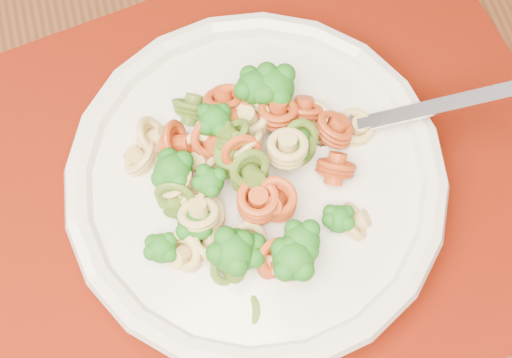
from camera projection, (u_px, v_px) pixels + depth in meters
dining_table at (184, 110)px, 0.66m from camera, size 1.78×1.44×0.73m
placemat at (251, 186)px, 0.54m from camera, size 0.54×0.45×0.00m
pasta_bowl at (256, 184)px, 0.51m from camera, size 0.27×0.27×0.05m
pasta_broccoli_heap at (256, 176)px, 0.49m from camera, size 0.23×0.23×0.06m
fork at (336, 130)px, 0.51m from camera, size 0.17×0.11×0.08m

